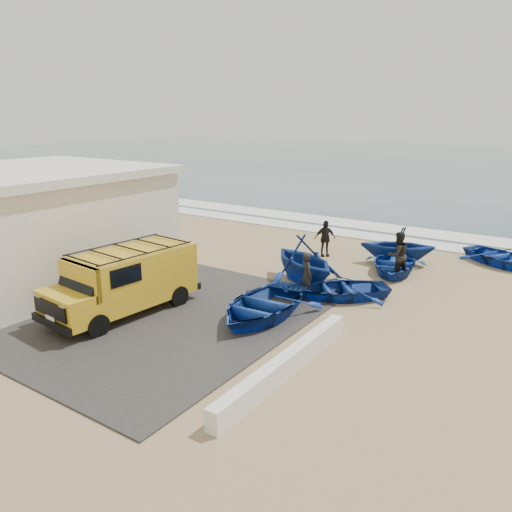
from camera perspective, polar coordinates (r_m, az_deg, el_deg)
The scene contains 17 objects.
ground at distance 17.76m, azimuth -5.56°, elevation -4.93°, with size 160.00×160.00×0.00m, color #A1875E.
slab at distance 17.74m, azimuth -14.73°, elevation -5.34°, with size 12.00×10.00×0.05m, color #383634.
ocean at distance 69.85m, azimuth 25.38°, elevation 9.24°, with size 180.00×88.00×0.01m, color #385166.
surf_line at distance 27.66m, azimuth 10.39°, elevation 2.56°, with size 180.00×1.60×0.06m, color white.
surf_wash at distance 29.92m, azimuth 12.34°, elevation 3.44°, with size 180.00×2.20×0.04m, color white.
building at distance 21.49m, azimuth -24.96°, elevation 3.33°, with size 8.40×9.40×4.30m.
parapet at distance 12.77m, azimuth 3.48°, elevation -12.25°, with size 0.35×6.00×0.55m, color silver.
van at distance 16.71m, azimuth -14.68°, elevation -2.54°, with size 2.41×5.18×2.15m.
boat_near_left at distance 16.01m, azimuth 0.75°, elevation -5.57°, with size 2.98×4.17×0.86m, color navy.
boat_near_right at distance 17.93m, azimuth 9.75°, elevation -3.71°, with size 2.38×3.34×0.69m, color navy.
boat_mid_left at distance 19.19m, azimuth 5.45°, elevation -0.38°, with size 3.06×3.54×1.87m, color navy.
boat_mid_right at distance 21.25m, azimuth 15.47°, elevation -0.87°, with size 2.55×3.58×0.74m, color navy.
boat_far_left at distance 22.49m, azimuth 15.88°, elevation 1.20°, with size 2.69×3.11×1.64m, color navy.
boat_far_right at distance 23.95m, azimuth 26.32°, elevation -0.12°, with size 2.49×3.49×0.72m, color navy.
fisherman_front at distance 17.67m, azimuth 5.81°, elevation -2.22°, with size 0.60×0.39×1.64m, color black.
fisherman_middle at distance 20.45m, azimuth 15.89°, elevation 0.11°, with size 0.91×0.71×1.88m, color black.
fisherman_back at distance 22.96m, azimuth 7.88°, elevation 2.01°, with size 0.98×0.41×1.67m, color black.
Camera 1 is at (10.64, -12.75, 6.30)m, focal length 35.00 mm.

